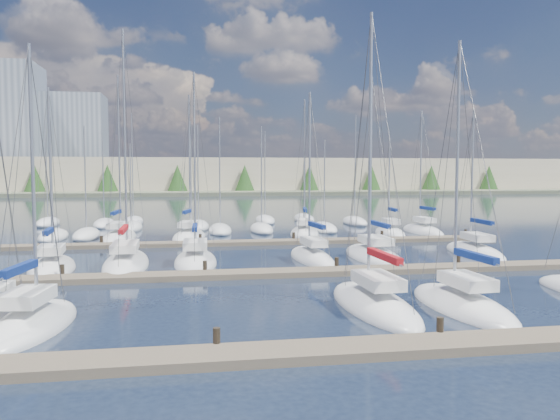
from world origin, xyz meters
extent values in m
plane|color=#1D283B|center=(0.00, 60.00, 0.00)|extent=(400.00, 400.00, 0.00)
cube|color=#6B5E4C|center=(0.00, 2.00, 0.15)|extent=(44.00, 1.80, 0.35)
cylinder|color=#2D261C|center=(-4.00, 2.90, 0.30)|extent=(0.26, 0.26, 1.10)
cylinder|color=#2D261C|center=(4.00, 2.90, 0.30)|extent=(0.26, 0.26, 1.10)
cube|color=#6B5E4C|center=(0.00, 16.00, 0.15)|extent=(44.00, 1.80, 0.35)
cylinder|color=#2D261C|center=(-12.00, 16.90, 0.30)|extent=(0.26, 0.26, 1.10)
cylinder|color=#2D261C|center=(-4.00, 16.90, 0.30)|extent=(0.26, 0.26, 1.10)
cylinder|color=#2D261C|center=(4.00, 16.90, 0.30)|extent=(0.26, 0.26, 1.10)
cylinder|color=#2D261C|center=(12.00, 16.90, 0.30)|extent=(0.26, 0.26, 1.10)
cube|color=#6B5E4C|center=(0.00, 30.00, 0.15)|extent=(44.00, 1.80, 0.35)
cylinder|color=#2D261C|center=(-12.00, 30.90, 0.30)|extent=(0.26, 0.26, 1.10)
cylinder|color=#2D261C|center=(-4.00, 30.90, 0.30)|extent=(0.26, 0.26, 1.10)
cylinder|color=#2D261C|center=(4.00, 30.90, 0.30)|extent=(0.26, 0.26, 1.10)
cylinder|color=#2D261C|center=(12.00, 30.90, 0.30)|extent=(0.26, 0.26, 1.10)
cylinder|color=#2D261C|center=(20.00, 30.90, 0.30)|extent=(0.26, 0.26, 1.10)
ellipsoid|color=white|center=(-13.28, 19.99, 0.05)|extent=(3.32, 7.22, 1.60)
cube|color=black|center=(-13.28, 19.99, 0.05)|extent=(1.70, 3.48, 0.12)
cube|color=silver|center=(-13.25, 19.64, 1.35)|extent=(1.69, 2.58, 0.50)
cylinder|color=#9EA0A5|center=(-13.33, 20.55, 6.17)|extent=(0.14, 0.14, 10.14)
cylinder|color=#9EA0A5|center=(-13.19, 19.09, 2.40)|extent=(0.38, 2.94, 0.10)
cube|color=navy|center=(-13.19, 19.09, 2.52)|extent=(0.55, 2.72, 0.30)
ellipsoid|color=white|center=(14.21, 34.74, 0.05)|extent=(2.98, 6.91, 1.60)
cube|color=silver|center=(14.18, 34.41, 1.35)|extent=(1.51, 2.46, 0.50)
cylinder|color=#9EA0A5|center=(14.26, 35.27, 5.23)|extent=(0.14, 0.14, 8.26)
cylinder|color=#9EA0A5|center=(14.13, 33.87, 2.40)|extent=(0.36, 2.82, 0.10)
cube|color=navy|center=(14.13, 33.87, 2.52)|extent=(0.54, 2.61, 0.30)
ellipsoid|color=white|center=(6.98, 6.99, 0.05)|extent=(2.86, 7.94, 1.60)
cube|color=silver|center=(7.00, 6.60, 1.35)|extent=(1.50, 2.80, 0.50)
cylinder|color=#9EA0A5|center=(6.96, 7.61, 6.47)|extent=(0.14, 0.14, 10.73)
cylinder|color=#9EA0A5|center=(7.03, 5.97, 2.40)|extent=(0.24, 3.29, 0.10)
cube|color=navy|center=(7.03, 5.97, 2.52)|extent=(0.43, 3.04, 0.30)
ellipsoid|color=white|center=(-4.94, 35.07, 0.05)|extent=(4.01, 7.70, 1.60)
cube|color=silver|center=(-5.01, 34.71, 1.35)|extent=(1.93, 2.80, 0.50)
cylinder|color=#9EA0A5|center=(-4.83, 35.65, 7.09)|extent=(0.14, 0.14, 11.97)
cylinder|color=#9EA0A5|center=(-5.12, 34.14, 2.40)|extent=(0.68, 3.04, 0.10)
cube|color=navy|center=(-5.12, 34.14, 2.52)|extent=(0.83, 2.84, 0.30)
ellipsoid|color=white|center=(-11.15, 35.36, 0.05)|extent=(3.26, 8.85, 1.60)
cube|color=black|center=(-11.15, 35.36, 0.05)|extent=(1.67, 4.25, 0.12)
cube|color=silver|center=(-11.18, 34.93, 1.35)|extent=(1.66, 3.14, 0.50)
cylinder|color=#9EA0A5|center=(-11.10, 36.05, 7.93)|extent=(0.14, 0.14, 13.65)
cylinder|color=#9EA0A5|center=(-11.23, 34.24, 2.40)|extent=(0.37, 3.64, 0.10)
cube|color=navy|center=(-11.23, 34.24, 2.52)|extent=(0.55, 3.37, 0.30)
ellipsoid|color=white|center=(-8.94, 20.84, 0.05)|extent=(3.06, 10.02, 1.60)
cube|color=black|center=(-8.94, 20.84, 0.05)|extent=(1.58, 4.81, 0.12)
cube|color=silver|center=(-8.93, 20.34, 1.35)|extent=(1.63, 3.52, 0.50)
cylinder|color=#9EA0A5|center=(-8.96, 21.63, 8.16)|extent=(0.14, 0.14, 14.11)
cylinder|color=#9EA0A5|center=(-8.91, 19.54, 2.40)|extent=(0.20, 4.18, 0.10)
cube|color=maroon|center=(-8.91, 19.54, 2.52)|extent=(0.39, 3.85, 0.30)
ellipsoid|color=white|center=(-4.51, 21.03, 0.05)|extent=(2.99, 8.02, 1.60)
cube|color=maroon|center=(-4.51, 21.03, 0.05)|extent=(1.54, 3.85, 0.12)
cube|color=silver|center=(-4.52, 20.63, 1.35)|extent=(1.60, 2.82, 0.50)
cylinder|color=#9EA0A5|center=(-4.49, 21.67, 6.87)|extent=(0.14, 0.14, 11.55)
cylinder|color=#9EA0A5|center=(-4.53, 20.00, 2.40)|extent=(0.19, 3.34, 0.10)
cube|color=navy|center=(-4.53, 20.00, 2.52)|extent=(0.38, 3.08, 0.30)
ellipsoid|color=white|center=(7.85, 21.25, 0.05)|extent=(3.02, 8.98, 1.60)
cube|color=black|center=(7.85, 21.25, 0.05)|extent=(1.57, 4.31, 0.12)
cube|color=silver|center=(7.86, 20.80, 1.35)|extent=(1.64, 3.15, 0.50)
cylinder|color=#9EA0A5|center=(7.85, 21.96, 6.90)|extent=(0.14, 0.14, 11.61)
cylinder|color=#9EA0A5|center=(7.87, 20.08, 2.40)|extent=(0.14, 3.76, 0.10)
cube|color=navy|center=(7.87, 20.08, 2.52)|extent=(0.34, 3.46, 0.30)
ellipsoid|color=white|center=(18.09, 35.98, 0.05)|extent=(2.55, 7.91, 1.60)
cube|color=black|center=(18.09, 35.98, 0.05)|extent=(1.32, 3.80, 0.12)
cube|color=silver|center=(18.11, 35.58, 1.35)|extent=(1.35, 2.79, 0.50)
cylinder|color=#9EA0A5|center=(18.07, 36.60, 6.66)|extent=(0.14, 0.14, 11.11)
cylinder|color=#9EA0A5|center=(18.13, 34.96, 2.40)|extent=(0.21, 3.30, 0.10)
cube|color=navy|center=(18.13, 34.96, 2.52)|extent=(0.40, 3.04, 0.30)
ellipsoid|color=white|center=(15.85, 21.86, 0.05)|extent=(2.89, 8.16, 1.60)
cube|color=silver|center=(15.83, 21.46, 1.35)|extent=(1.51, 2.88, 0.50)
cylinder|color=#9EA0A5|center=(15.88, 22.51, 5.85)|extent=(0.14, 0.14, 9.50)
cylinder|color=#9EA0A5|center=(15.80, 20.82, 2.40)|extent=(0.27, 3.38, 0.10)
cube|color=navy|center=(15.80, 20.82, 2.52)|extent=(0.46, 3.12, 0.30)
ellipsoid|color=white|center=(-10.92, 6.83, 0.05)|extent=(3.45, 7.14, 1.60)
cube|color=silver|center=(-10.97, 6.49, 1.35)|extent=(1.72, 2.57, 0.50)
cylinder|color=#9EA0A5|center=(-10.85, 7.37, 6.04)|extent=(0.14, 0.14, 9.88)
cylinder|color=#9EA0A5|center=(-11.04, 5.94, 2.40)|extent=(0.48, 2.87, 0.10)
cube|color=navy|center=(-11.04, 5.94, 2.52)|extent=(0.65, 2.67, 0.30)
ellipsoid|color=white|center=(3.39, 21.06, 0.05)|extent=(2.72, 8.08, 1.60)
cube|color=silver|center=(3.42, 20.67, 1.35)|extent=(1.38, 2.86, 0.50)
cylinder|color=#9EA0A5|center=(3.34, 21.70, 6.30)|extent=(0.14, 0.14, 10.41)
cylinder|color=#9EA0A5|center=(3.46, 20.03, 2.40)|extent=(0.34, 3.34, 0.10)
cube|color=navy|center=(3.46, 20.03, 2.52)|extent=(0.52, 3.08, 0.30)
ellipsoid|color=white|center=(3.19, 7.74, 0.05)|extent=(2.97, 8.58, 1.60)
cube|color=maroon|center=(3.19, 7.74, 0.05)|extent=(1.53, 4.12, 0.12)
cube|color=silver|center=(3.21, 7.32, 1.35)|extent=(1.57, 3.02, 0.50)
cylinder|color=#9EA0A5|center=(3.17, 8.42, 7.10)|extent=(0.14, 0.14, 12.00)
cylinder|color=#9EA0A5|center=(3.24, 6.64, 2.40)|extent=(0.24, 3.57, 0.10)
cube|color=maroon|center=(3.24, 6.64, 2.52)|extent=(0.43, 3.29, 0.30)
ellipsoid|color=white|center=(6.03, 35.94, 0.05)|extent=(4.11, 8.47, 1.60)
cube|color=maroon|center=(6.03, 35.94, 0.05)|extent=(2.08, 4.09, 0.12)
cube|color=silver|center=(5.96, 35.54, 1.35)|extent=(1.97, 3.06, 0.50)
cylinder|color=#9EA0A5|center=(6.14, 36.57, 7.06)|extent=(0.14, 0.14, 11.92)
cylinder|color=#9EA0A5|center=(5.84, 34.90, 2.40)|extent=(0.70, 3.38, 0.10)
cube|color=navy|center=(5.84, 34.90, 2.52)|extent=(0.85, 3.14, 0.30)
cylinder|color=#9EA0A5|center=(-20.75, 49.89, 6.50)|extent=(0.12, 0.12, 11.20)
ellipsoid|color=white|center=(-20.75, 49.89, 0.25)|extent=(2.20, 6.40, 1.40)
cylinder|color=#9EA0A5|center=(-3.94, 43.45, 5.97)|extent=(0.12, 0.12, 10.14)
ellipsoid|color=white|center=(-3.94, 43.45, 0.25)|extent=(2.20, 6.40, 1.40)
cylinder|color=#9EA0A5|center=(-4.68, 43.24, 6.14)|extent=(0.12, 0.12, 10.49)
ellipsoid|color=white|center=(-4.68, 43.24, 0.25)|extent=(2.20, 6.40, 1.40)
cylinder|color=#9EA0A5|center=(9.07, 50.53, 5.93)|extent=(0.12, 0.12, 10.06)
ellipsoid|color=white|center=(9.07, 50.53, 0.25)|extent=(2.20, 6.40, 1.40)
cylinder|color=#9EA0A5|center=(-14.23, 47.33, 5.60)|extent=(0.12, 0.12, 9.39)
ellipsoid|color=white|center=(-14.23, 47.33, 0.25)|extent=(2.20, 6.40, 1.40)
cylinder|color=#9EA0A5|center=(-16.97, 36.19, 5.83)|extent=(0.12, 0.12, 9.85)
ellipsoid|color=white|center=(-16.97, 36.19, 0.25)|extent=(2.20, 6.40, 1.40)
cylinder|color=#9EA0A5|center=(-14.23, 36.83, 5.55)|extent=(0.12, 0.12, 9.30)
ellipsoid|color=white|center=(-14.23, 36.83, 0.25)|extent=(2.20, 6.40, 1.40)
cylinder|color=#9EA0A5|center=(13.97, 45.41, 6.74)|extent=(0.12, 0.12, 11.68)
ellipsoid|color=white|center=(13.97, 45.41, 0.25)|extent=(2.20, 6.40, 1.40)
cylinder|color=#9EA0A5|center=(2.31, 39.32, 5.78)|extent=(0.12, 0.12, 9.76)
ellipsoid|color=white|center=(2.31, 39.32, 0.25)|extent=(2.20, 6.40, 1.40)
cylinder|color=#9EA0A5|center=(-11.34, 49.91, 6.87)|extent=(0.12, 0.12, 11.95)
ellipsoid|color=white|center=(-11.34, 49.91, 0.25)|extent=(2.20, 6.40, 1.40)
cylinder|color=#9EA0A5|center=(8.76, 39.06, 5.13)|extent=(0.12, 0.12, 8.46)
ellipsoid|color=white|center=(8.76, 39.06, 0.25)|extent=(2.20, 6.40, 1.40)
cylinder|color=#9EA0A5|center=(-10.91, 43.47, 4.96)|extent=(0.12, 0.12, 8.12)
ellipsoid|color=white|center=(-10.91, 43.47, 0.25)|extent=(2.20, 6.40, 1.40)
cylinder|color=#9EA0A5|center=(4.00, 49.08, 5.90)|extent=(0.12, 0.12, 10.00)
ellipsoid|color=white|center=(4.00, 49.08, 0.25)|extent=(2.20, 6.40, 1.40)
cylinder|color=#9EA0A5|center=(-1.89, 38.97, 6.17)|extent=(0.12, 0.12, 10.54)
ellipsoid|color=white|center=(-1.89, 38.97, 0.25)|extent=(2.20, 6.40, 1.40)
cube|color=#666B51|center=(0.00, 150.00, 0.50)|extent=(400.00, 60.00, 1.00)
cube|color=beige|center=(10.00, 140.00, 5.00)|extent=(200.00, 12.00, 10.00)
cube|color=slate|center=(-60.00, 160.00, 19.00)|extent=(22.00, 18.00, 38.00)
cube|color=slate|center=(-40.00, 165.00, 15.00)|extent=(18.00, 15.00, 30.00)
cone|color=#284C1E|center=(-44.00, 133.00, 4.00)|extent=(6.00, 6.00, 8.00)
cone|color=#284C1E|center=(-26.00, 133.00, 4.00)|extent=(6.00, 6.00, 8.00)
cone|color=#284C1E|center=(-8.00, 133.00, 4.00)|extent=(6.00, 6.00, 8.00)
cone|color=#284C1E|center=(10.00, 133.00, 4.00)|extent=(6.00, 6.00, 8.00)
cone|color=#284C1E|center=(28.00, 133.00, 4.00)|extent=(6.00, 6.00, 8.00)
cone|color=#284C1E|center=(46.00, 133.00, 4.00)|extent=(6.00, 6.00, 8.00)
cone|color=#284C1E|center=(64.00, 133.00, 4.00)|extent=(6.00, 6.00, 8.00)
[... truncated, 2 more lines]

